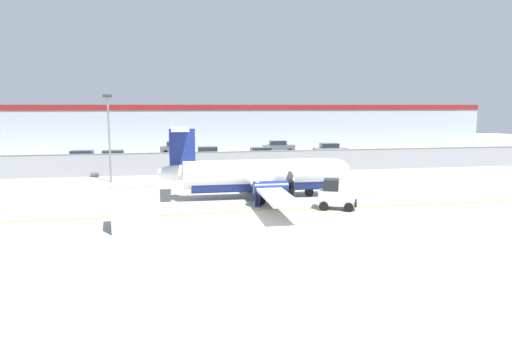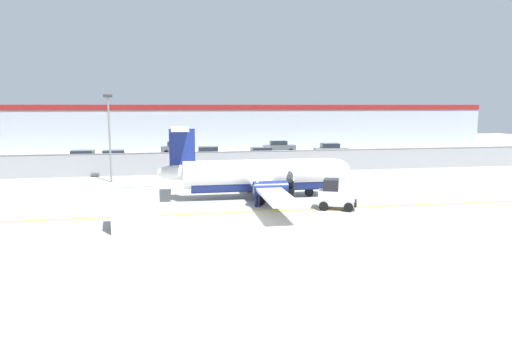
# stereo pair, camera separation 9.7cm
# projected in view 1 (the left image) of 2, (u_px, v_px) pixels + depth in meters

# --- Properties ---
(ground_plane) EXTENTS (140.00, 140.00, 0.01)m
(ground_plane) POSITION_uv_depth(u_px,v_px,m) (247.00, 212.00, 27.53)
(ground_plane) COLOR #ADA89E
(perimeter_fence) EXTENTS (98.00, 0.10, 2.10)m
(perimeter_fence) POSITION_uv_depth(u_px,v_px,m) (220.00, 162.00, 42.96)
(perimeter_fence) COLOR gray
(perimeter_fence) RESTS_ON ground
(parking_lot_strip) EXTENTS (98.00, 17.00, 0.12)m
(parking_lot_strip) POSITION_uv_depth(u_px,v_px,m) (211.00, 159.00, 54.32)
(parking_lot_strip) COLOR #38383A
(parking_lot_strip) RESTS_ON ground
(background_building) EXTENTS (91.00, 8.10, 6.50)m
(background_building) POSITION_uv_depth(u_px,v_px,m) (201.00, 125.00, 71.88)
(background_building) COLOR #A8B2BC
(background_building) RESTS_ON ground
(commuter_airplane) EXTENTS (13.49, 16.01, 4.92)m
(commuter_airplane) POSITION_uv_depth(u_px,v_px,m) (262.00, 175.00, 31.45)
(commuter_airplane) COLOR white
(commuter_airplane) RESTS_ON ground
(baggage_tug) EXTENTS (2.57, 2.06, 1.88)m
(baggage_tug) POSITION_uv_depth(u_px,v_px,m) (336.00, 196.00, 28.18)
(baggage_tug) COLOR silver
(baggage_tug) RESTS_ON ground
(ground_crew_worker) EXTENTS (0.55, 0.37, 1.70)m
(ground_crew_worker) POSITION_uv_depth(u_px,v_px,m) (258.00, 192.00, 28.74)
(ground_crew_worker) COLOR #191E4C
(ground_crew_worker) RESTS_ON ground
(cargo_container) EXTENTS (2.63, 2.28, 2.20)m
(cargo_container) POSITION_uv_depth(u_px,v_px,m) (135.00, 208.00, 23.63)
(cargo_container) COLOR #B7BCC1
(cargo_container) RESTS_ON ground
(traffic_cone_near_left) EXTENTS (0.36, 0.36, 0.64)m
(traffic_cone_near_left) POSITION_uv_depth(u_px,v_px,m) (275.00, 201.00, 29.06)
(traffic_cone_near_left) COLOR orange
(traffic_cone_near_left) RESTS_ON ground
(traffic_cone_near_right) EXTENTS (0.36, 0.36, 0.64)m
(traffic_cone_near_right) POSITION_uv_depth(u_px,v_px,m) (324.00, 187.00, 34.31)
(traffic_cone_near_right) COLOR orange
(traffic_cone_near_right) RESTS_ON ground
(traffic_cone_far_left) EXTENTS (0.36, 0.36, 0.64)m
(traffic_cone_far_left) POSITION_uv_depth(u_px,v_px,m) (257.00, 194.00, 31.46)
(traffic_cone_far_left) COLOR orange
(traffic_cone_far_left) RESTS_ON ground
(parked_car_0) EXTENTS (4.25, 2.10, 1.58)m
(parked_car_0) POSITION_uv_depth(u_px,v_px,m) (84.00, 158.00, 48.09)
(parked_car_0) COLOR #19662D
(parked_car_0) RESTS_ON parking_lot_strip
(parked_car_1) EXTENTS (4.32, 2.27, 1.58)m
(parked_car_1) POSITION_uv_depth(u_px,v_px,m) (112.00, 158.00, 48.14)
(parked_car_1) COLOR slate
(parked_car_1) RESTS_ON parking_lot_strip
(parked_car_2) EXTENTS (4.22, 2.03, 1.58)m
(parked_car_2) POSITION_uv_depth(u_px,v_px,m) (176.00, 148.00, 59.63)
(parked_car_2) COLOR slate
(parked_car_2) RESTS_ON parking_lot_strip
(parked_car_3) EXTENTS (4.24, 2.08, 1.58)m
(parked_car_3) POSITION_uv_depth(u_px,v_px,m) (209.00, 154.00, 52.38)
(parked_car_3) COLOR silver
(parked_car_3) RESTS_ON parking_lot_strip
(parked_car_4) EXTENTS (4.22, 2.05, 1.58)m
(parked_car_4) POSITION_uv_depth(u_px,v_px,m) (260.00, 154.00, 51.54)
(parked_car_4) COLOR #19662D
(parked_car_4) RESTS_ON parking_lot_strip
(parked_car_5) EXTENTS (4.31, 2.23, 1.58)m
(parked_car_5) POSITION_uv_depth(u_px,v_px,m) (279.00, 147.00, 61.29)
(parked_car_5) COLOR slate
(parked_car_5) RESTS_ON parking_lot_strip
(parked_car_6) EXTENTS (4.34, 2.32, 1.58)m
(parked_car_6) POSITION_uv_depth(u_px,v_px,m) (330.00, 150.00, 57.20)
(parked_car_6) COLOR gray
(parked_car_6) RESTS_ON parking_lot_strip
(apron_light_pole) EXTENTS (0.70, 0.30, 7.27)m
(apron_light_pole) POSITION_uv_depth(u_px,v_px,m) (109.00, 131.00, 37.61)
(apron_light_pole) COLOR slate
(apron_light_pole) RESTS_ON ground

